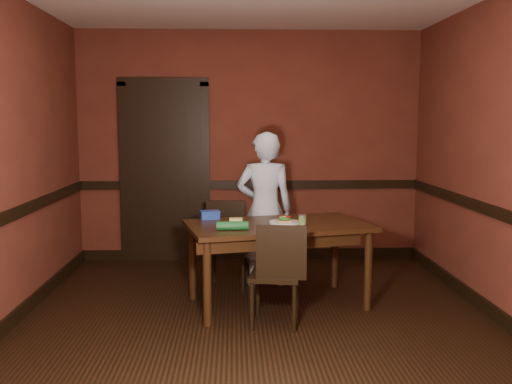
{
  "coord_description": "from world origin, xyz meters",
  "views": [
    {
      "loc": [
        -0.19,
        -4.48,
        1.66
      ],
      "look_at": [
        0.0,
        0.35,
        1.05
      ],
      "focal_mm": 40.0,
      "sensor_mm": 36.0,
      "label": 1
    }
  ],
  "objects": [
    {
      "name": "door",
      "position": [
        -1.0,
        2.22,
        1.09
      ],
      "size": [
        1.05,
        0.07,
        2.2
      ],
      "color": "black",
      "rests_on": "ground"
    },
    {
      "name": "sauce_jar",
      "position": [
        0.41,
        0.46,
        0.79
      ],
      "size": [
        0.07,
        0.07,
        0.09
      ],
      "rotation": [
        0.0,
        0.0,
        0.05
      ],
      "color": "olive",
      "rests_on": "dining_table"
    },
    {
      "name": "dado_right",
      "position": [
        1.99,
        0.0,
        0.9
      ],
      "size": [
        0.03,
        4.5,
        0.1
      ],
      "primitive_type": "cube",
      "color": "black",
      "rests_on": "ground"
    },
    {
      "name": "dado_left",
      "position": [
        -1.99,
        0.0,
        0.9
      ],
      "size": [
        0.03,
        4.5,
        0.1
      ],
      "primitive_type": "cube",
      "color": "black",
      "rests_on": "ground"
    },
    {
      "name": "dado_back",
      "position": [
        0.0,
        2.23,
        0.9
      ],
      "size": [
        4.0,
        0.03,
        0.1
      ],
      "primitive_type": "cube",
      "color": "black",
      "rests_on": "ground"
    },
    {
      "name": "chair_near",
      "position": [
        0.15,
        0.02,
        0.43
      ],
      "size": [
        0.46,
        0.46,
        0.85
      ],
      "primitive_type": null,
      "rotation": [
        0.0,
        0.0,
        2.96
      ],
      "color": "black",
      "rests_on": "floor"
    },
    {
      "name": "chair_far",
      "position": [
        -0.25,
        1.06,
        0.43
      ],
      "size": [
        0.44,
        0.44,
        0.85
      ],
      "primitive_type": null,
      "rotation": [
        0.0,
        0.0,
        -0.13
      ],
      "color": "black",
      "rests_on": "floor"
    },
    {
      "name": "dining_table",
      "position": [
        0.2,
        0.52,
        0.37
      ],
      "size": [
        1.75,
        1.23,
        0.74
      ],
      "primitive_type": "cube",
      "rotation": [
        0.0,
        0.0,
        0.23
      ],
      "color": "black",
      "rests_on": "floor"
    },
    {
      "name": "wall_left",
      "position": [
        -2.0,
        0.0,
        1.35
      ],
      "size": [
        0.02,
        4.5,
        2.7
      ],
      "primitive_type": "cube",
      "color": "#5A271B",
      "rests_on": "ground"
    },
    {
      "name": "wall_back",
      "position": [
        0.0,
        2.25,
        1.35
      ],
      "size": [
        4.0,
        0.02,
        2.7
      ],
      "primitive_type": "cube",
      "color": "#5A271B",
      "rests_on": "ground"
    },
    {
      "name": "wall_right",
      "position": [
        2.0,
        0.0,
        1.35
      ],
      "size": [
        0.02,
        4.5,
        2.7
      ],
      "primitive_type": "cube",
      "color": "#5A271B",
      "rests_on": "ground"
    },
    {
      "name": "cheese_saucer",
      "position": [
        -0.17,
        0.53,
        0.76
      ],
      "size": [
        0.15,
        0.15,
        0.05
      ],
      "rotation": [
        0.0,
        0.0,
        -0.22
      ],
      "color": "white",
      "rests_on": "dining_table"
    },
    {
      "name": "wall_front",
      "position": [
        0.0,
        -2.25,
        1.35
      ],
      "size": [
        4.0,
        0.02,
        2.7
      ],
      "primitive_type": "cube",
      "color": "#5A271B",
      "rests_on": "ground"
    },
    {
      "name": "floor",
      "position": [
        0.0,
        0.0,
        0.0
      ],
      "size": [
        4.0,
        4.5,
        0.01
      ],
      "primitive_type": "cube",
      "color": "black",
      "rests_on": "ground"
    },
    {
      "name": "person",
      "position": [
        0.12,
        1.16,
        0.77
      ],
      "size": [
        0.56,
        0.37,
        1.55
      ],
      "primitive_type": "imported",
      "rotation": [
        0.0,
        0.0,
        3.14
      ],
      "color": "silver",
      "rests_on": "floor"
    },
    {
      "name": "food_tub",
      "position": [
        -0.41,
        0.79,
        0.78
      ],
      "size": [
        0.2,
        0.16,
        0.08
      ],
      "rotation": [
        0.0,
        0.0,
        0.21
      ],
      "color": "#2347B7",
      "rests_on": "dining_table"
    },
    {
      "name": "baseboard_left",
      "position": [
        -1.99,
        0.0,
        0.06
      ],
      "size": [
        0.03,
        4.5,
        0.12
      ],
      "primitive_type": "cube",
      "color": "black",
      "rests_on": "ground"
    },
    {
      "name": "baseboard_back",
      "position": [
        0.0,
        2.23,
        0.06
      ],
      "size": [
        4.0,
        0.03,
        0.12
      ],
      "primitive_type": "cube",
      "color": "black",
      "rests_on": "ground"
    },
    {
      "name": "baseboard_right",
      "position": [
        1.99,
        0.0,
        0.06
      ],
      "size": [
        0.03,
        4.5,
        0.12
      ],
      "primitive_type": "cube",
      "color": "black",
      "rests_on": "ground"
    },
    {
      "name": "sandwich_plate",
      "position": [
        0.26,
        0.52,
        0.76
      ],
      "size": [
        0.27,
        0.27,
        0.07
      ],
      "rotation": [
        0.0,
        0.0,
        0.18
      ],
      "color": "white",
      "rests_on": "dining_table"
    },
    {
      "name": "wrapped_veg",
      "position": [
        -0.2,
        0.23,
        0.78
      ],
      "size": [
        0.27,
        0.08,
        0.07
      ],
      "primitive_type": "cylinder",
      "rotation": [
        0.0,
        1.57,
        0.02
      ],
      "color": "#145423",
      "rests_on": "dining_table"
    }
  ]
}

